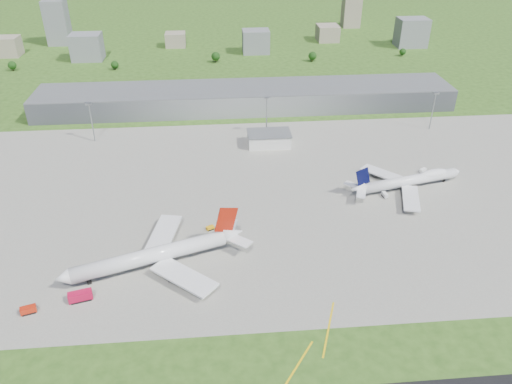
{
  "coord_description": "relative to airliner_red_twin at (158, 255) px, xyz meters",
  "views": [
    {
      "loc": [
        -22.64,
        -182.16,
        136.68
      ],
      "look_at": [
        -4.32,
        28.7,
        9.0
      ],
      "focal_mm": 35.0,
      "sensor_mm": 36.0,
      "label": 1
    }
  ],
  "objects": [
    {
      "name": "apron",
      "position": [
        59.49,
        53.37,
        -5.78
      ],
      "size": [
        360.0,
        190.0,
        0.08
      ],
      "primitive_type": "cube",
      "color": "gray",
      "rests_on": "ground"
    },
    {
      "name": "tree_far_e",
      "position": [
        209.49,
        298.37,
        -1.29
      ],
      "size": [
        6.3,
        6.3,
        7.7
      ],
      "color": "#382314",
      "rests_on": "ground"
    },
    {
      "name": "fire_truck",
      "position": [
        -28.62,
        -18.69,
        -3.85
      ],
      "size": [
        9.6,
        5.57,
        3.97
      ],
      "rotation": [
        0.0,
        0.0,
        0.26
      ],
      "color": "#AF0C32",
      "rests_on": "ground"
    },
    {
      "name": "tree_c",
      "position": [
        29.49,
        293.37,
        0.02
      ],
      "size": [
        8.1,
        8.1,
        9.9
      ],
      "color": "#382314",
      "rests_on": "ground"
    },
    {
      "name": "mast_center",
      "position": [
        59.49,
        128.37,
        11.89
      ],
      "size": [
        3.5,
        2.0,
        25.9
      ],
      "color": "gray",
      "rests_on": "ground"
    },
    {
      "name": "bldg_cw",
      "position": [
        -10.51,
        353.37,
        1.18
      ],
      "size": [
        20.0,
        18.0,
        14.0
      ],
      "primitive_type": "cube",
      "color": "gray",
      "rests_on": "ground"
    },
    {
      "name": "tree_w",
      "position": [
        -60.51,
        278.37,
        -0.96
      ],
      "size": [
        6.75,
        6.75,
        8.25
      ],
      "color": "#382314",
      "rests_on": "ground"
    },
    {
      "name": "bldg_ce",
      "position": [
        149.49,
        363.37,
        2.18
      ],
      "size": [
        22.0,
        24.0,
        16.0
      ],
      "primitive_type": "cube",
      "color": "gray",
      "rests_on": "ground"
    },
    {
      "name": "terminal",
      "position": [
        49.49,
        178.37,
        1.68
      ],
      "size": [
        300.0,
        42.0,
        15.0
      ],
      "primitive_type": "cube",
      "color": "gray",
      "rests_on": "ground"
    },
    {
      "name": "tug_yellow",
      "position": [
        21.93,
        24.47,
        -4.87
      ],
      "size": [
        4.23,
        3.55,
        1.82
      ],
      "rotation": [
        0.0,
        0.0,
        0.48
      ],
      "color": "orange",
      "rests_on": "ground"
    },
    {
      "name": "mast_east",
      "position": [
        169.49,
        128.37,
        11.89
      ],
      "size": [
        3.5,
        2.0,
        25.9
      ],
      "color": "gray",
      "rests_on": "ground"
    },
    {
      "name": "bldg_c",
      "position": [
        69.49,
        323.37,
        5.18
      ],
      "size": [
        26.0,
        20.0,
        22.0
      ],
      "primitive_type": "cube",
      "color": "slate",
      "rests_on": "ground"
    },
    {
      "name": "van_white_far",
      "position": [
        142.65,
        70.23,
        -4.67
      ],
      "size": [
        4.7,
        3.93,
        2.25
      ],
      "rotation": [
        0.0,
        0.0,
        0.55
      ],
      "color": "white",
      "rests_on": "ground"
    },
    {
      "name": "mast_west",
      "position": [
        -50.51,
        128.37,
        11.89
      ],
      "size": [
        3.5,
        2.0,
        25.9
      ],
      "color": "gray",
      "rests_on": "ground"
    },
    {
      "name": "ops_building",
      "position": [
        59.49,
        113.37,
        -1.82
      ],
      "size": [
        26.0,
        16.0,
        8.0
      ],
      "primitive_type": "cube",
      "color": "silver",
      "rests_on": "ground"
    },
    {
      "name": "bldg_far_w",
      "position": [
        -170.51,
        333.37,
        3.18
      ],
      "size": [
        24.0,
        20.0,
        18.0
      ],
      "primitive_type": "cube",
      "color": "gray",
      "rests_on": "ground"
    },
    {
      "name": "bldg_tall_w",
      "position": [
        -130.51,
        373.37,
        16.18
      ],
      "size": [
        22.0,
        20.0,
        44.0
      ],
      "primitive_type": "cube",
      "color": "slate",
      "rests_on": "ground"
    },
    {
      "name": "bldg_e",
      "position": [
        229.49,
        333.37,
        8.18
      ],
      "size": [
        30.0,
        22.0,
        28.0
      ],
      "primitive_type": "cube",
      "color": "slate",
      "rests_on": "ground"
    },
    {
      "name": "crash_tender",
      "position": [
        -46.76,
        -24.08,
        -4.31
      ],
      "size": [
        6.19,
        4.07,
        3.01
      ],
      "rotation": [
        0.0,
        0.0,
        0.3
      ],
      "color": "red",
      "rests_on": "ground"
    },
    {
      "name": "bldg_tall_e",
      "position": [
        189.49,
        423.37,
        12.18
      ],
      "size": [
        20.0,
        18.0,
        36.0
      ],
      "primitive_type": "cube",
      "color": "gray",
      "rests_on": "ground"
    },
    {
      "name": "van_white_near",
      "position": [
        112.92,
        46.0,
        -4.65
      ],
      "size": [
        2.54,
        4.66,
        2.3
      ],
      "rotation": [
        0.0,
        0.0,
        1.71
      ],
      "color": "silver",
      "rests_on": "ground"
    },
    {
      "name": "airliner_blue_quad",
      "position": [
        128.5,
        53.68,
        -0.96
      ],
      "size": [
        66.19,
        51.08,
        17.48
      ],
      "rotation": [
        0.0,
        0.0,
        0.24
      ],
      "color": "white",
      "rests_on": "ground"
    },
    {
      "name": "ground",
      "position": [
        49.49,
        163.37,
        -5.82
      ],
      "size": [
        1400.0,
        1400.0,
        0.0
      ],
      "primitive_type": "plane",
      "color": "#2C4F18",
      "rests_on": "ground"
    },
    {
      "name": "tree_e",
      "position": [
        119.49,
        288.37,
        -0.31
      ],
      "size": [
        7.65,
        7.65,
        9.35
      ],
      "color": "#382314",
      "rests_on": "ground"
    },
    {
      "name": "airliner_red_twin",
      "position": [
        0.0,
        0.0,
        0.0
      ],
      "size": [
        77.39,
        58.85,
        21.85
      ],
      "rotation": [
        0.0,
        0.0,
        3.47
      ],
      "color": "white",
      "rests_on": "ground"
    },
    {
      "name": "tree_far_w",
      "position": [
        -150.51,
        283.37,
        -0.64
      ],
      "size": [
        7.2,
        7.2,
        8.8
      ],
      "color": "#382314",
      "rests_on": "ground"
    },
    {
      "name": "bldg_w",
      "position": [
        -90.51,
        313.37,
        6.18
      ],
      "size": [
        28.0,
        22.0,
        24.0
      ],
      "primitive_type": "cube",
      "color": "slate",
      "rests_on": "ground"
    }
  ]
}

